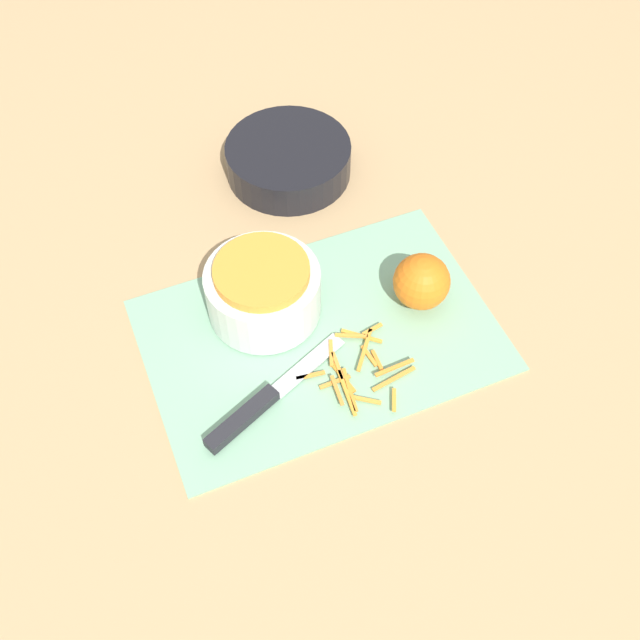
{
  "coord_description": "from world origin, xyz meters",
  "views": [
    {
      "loc": [
        -0.22,
        -0.54,
        0.85
      ],
      "look_at": [
        0.0,
        0.0,
        0.04
      ],
      "focal_mm": 42.0,
      "sensor_mm": 36.0,
      "label": 1
    }
  ],
  "objects_px": {
    "bowl_speckled": "(263,289)",
    "bowl_dark": "(288,160)",
    "orange_left": "(422,282)",
    "knife": "(255,409)"
  },
  "relations": [
    {
      "from": "bowl_speckled",
      "to": "bowl_dark",
      "type": "xyz_separation_m",
      "value": [
        0.13,
        0.25,
        -0.02
      ]
    },
    {
      "from": "bowl_speckled",
      "to": "bowl_dark",
      "type": "bearing_deg",
      "value": 62.02
    },
    {
      "from": "knife",
      "to": "orange_left",
      "type": "relative_size",
      "value": 2.8
    },
    {
      "from": "bowl_dark",
      "to": "orange_left",
      "type": "distance_m",
      "value": 0.33
    },
    {
      "from": "bowl_speckled",
      "to": "orange_left",
      "type": "relative_size",
      "value": 1.98
    },
    {
      "from": "knife",
      "to": "bowl_dark",
      "type": "bearing_deg",
      "value": 39.98
    },
    {
      "from": "bowl_dark",
      "to": "bowl_speckled",
      "type": "bearing_deg",
      "value": -117.98
    },
    {
      "from": "bowl_speckled",
      "to": "knife",
      "type": "relative_size",
      "value": 0.71
    },
    {
      "from": "bowl_speckled",
      "to": "knife",
      "type": "distance_m",
      "value": 0.17
    },
    {
      "from": "bowl_speckled",
      "to": "orange_left",
      "type": "distance_m",
      "value": 0.22
    }
  ]
}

